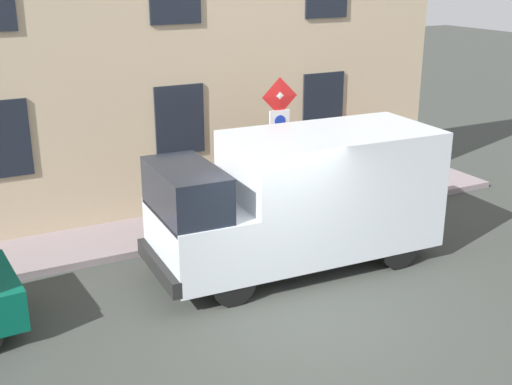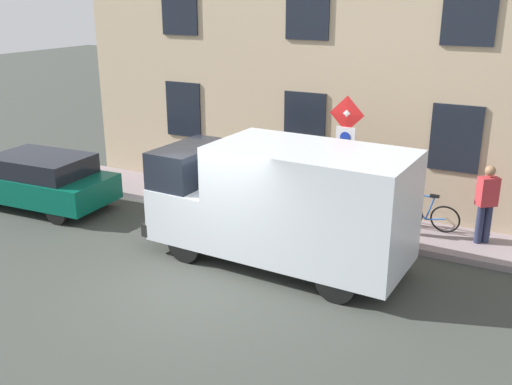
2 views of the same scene
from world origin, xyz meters
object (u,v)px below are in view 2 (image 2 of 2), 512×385
at_px(delivery_van, 282,202).
at_px(parked_hatchback, 39,179).
at_px(bicycle_orange, 353,202).
at_px(bicycle_green, 322,197).
at_px(bicycle_blue, 421,213).
at_px(litter_bin, 277,198).
at_px(pedestrian, 486,202).
at_px(sign_post_stacked, 345,150).
at_px(bicycle_purple, 386,208).

height_order(delivery_van, parked_hatchback, delivery_van).
relative_size(parked_hatchback, bicycle_orange, 2.39).
bearing_deg(delivery_van, bicycle_green, -82.07).
relative_size(bicycle_blue, litter_bin, 1.90).
distance_m(bicycle_blue, bicycle_green, 2.42).
distance_m(bicycle_green, pedestrian, 3.82).
bearing_deg(sign_post_stacked, litter_bin, 85.04).
bearing_deg(bicycle_purple, delivery_van, 68.75).
bearing_deg(sign_post_stacked, parked_hatchback, 103.05).
distance_m(parked_hatchback, bicycle_purple, 8.72).
bearing_deg(bicycle_blue, bicycle_orange, 1.20).
relative_size(bicycle_orange, litter_bin, 1.90).
bearing_deg(bicycle_purple, sign_post_stacked, 55.80).
bearing_deg(delivery_van, parked_hatchback, 0.93).
bearing_deg(bicycle_blue, litter_bin, 15.13).
bearing_deg(bicycle_purple, bicycle_blue, -176.35).
xyz_separation_m(bicycle_purple, pedestrian, (-0.16, -2.16, 0.56)).
bearing_deg(bicycle_green, pedestrian, 175.32).
xyz_separation_m(parked_hatchback, bicycle_purple, (2.71, -8.29, -0.22)).
distance_m(sign_post_stacked, bicycle_green, 1.99).
bearing_deg(litter_bin, bicycle_blue, -76.04).
relative_size(bicycle_purple, bicycle_orange, 1.00).
height_order(sign_post_stacked, parked_hatchback, sign_post_stacked).
xyz_separation_m(sign_post_stacked, bicycle_purple, (0.96, -0.74, -1.51)).
bearing_deg(delivery_van, bicycle_purple, -112.68).
xyz_separation_m(bicycle_blue, bicycle_green, (-0.00, 2.42, 0.00)).
height_order(bicycle_purple, bicycle_green, same).
xyz_separation_m(parked_hatchback, pedestrian, (2.54, -10.44, 0.34)).
height_order(sign_post_stacked, bicycle_purple, sign_post_stacked).
xyz_separation_m(sign_post_stacked, bicycle_blue, (0.96, -1.55, -1.51)).
xyz_separation_m(delivery_van, litter_bin, (2.05, 1.12, -0.74)).
xyz_separation_m(bicycle_blue, bicycle_orange, (-0.00, 1.62, 0.00)).
distance_m(parked_hatchback, bicycle_blue, 9.49).
bearing_deg(bicycle_green, litter_bin, 42.01).
relative_size(sign_post_stacked, bicycle_green, 1.72).
relative_size(delivery_van, bicycle_blue, 3.16).
distance_m(bicycle_orange, litter_bin, 1.83).
bearing_deg(bicycle_green, bicycle_blue, 177.77).
bearing_deg(pedestrian, parked_hatchback, -114.24).
height_order(parked_hatchback, litter_bin, parked_hatchback).
relative_size(parked_hatchback, pedestrian, 2.38).
height_order(bicycle_blue, pedestrian, pedestrian).
xyz_separation_m(parked_hatchback, bicycle_orange, (2.70, -7.48, -0.22)).
relative_size(parked_hatchback, bicycle_purple, 2.39).
relative_size(bicycle_blue, bicycle_orange, 1.00).
relative_size(bicycle_green, pedestrian, 1.00).
bearing_deg(sign_post_stacked, bicycle_green, 42.36).
distance_m(bicycle_purple, litter_bin, 2.58).
relative_size(bicycle_purple, bicycle_green, 1.00).
relative_size(parked_hatchback, bicycle_blue, 2.39).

